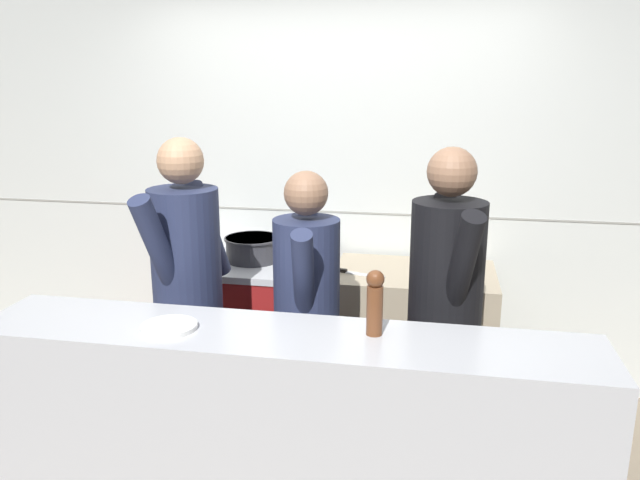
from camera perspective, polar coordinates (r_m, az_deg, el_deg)
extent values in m
cube|color=silver|center=(4.10, 1.83, 4.72)|extent=(8.00, 0.06, 2.60)
cube|color=gray|center=(4.09, 1.74, 2.58)|extent=(8.00, 0.00, 0.01)
cube|color=maroon|center=(4.07, -5.80, -8.23)|extent=(0.87, 0.70, 0.86)
cube|color=#B7BABF|center=(3.91, -5.97, -2.15)|extent=(0.88, 0.71, 0.04)
cube|color=#B7BABF|center=(3.75, -7.29, -9.24)|extent=(0.78, 0.03, 0.10)
cube|color=gray|center=(3.91, 8.37, -9.06)|extent=(0.96, 0.65, 0.89)
cube|color=black|center=(3.82, 7.93, -16.29)|extent=(0.94, 0.04, 0.10)
cube|color=#B7BABF|center=(2.74, -3.37, -18.42)|extent=(2.51, 0.45, 1.02)
cylinder|color=#2D2D33|center=(3.89, -6.17, -0.80)|extent=(0.33, 0.33, 0.15)
cylinder|color=#2D2D33|center=(3.88, -6.19, 0.17)|extent=(0.35, 0.35, 0.01)
cube|color=#B7BABF|center=(3.65, 4.16, -3.20)|extent=(0.24, 0.10, 0.01)
cube|color=black|center=(3.71, 1.67, -2.74)|extent=(0.11, 0.05, 0.02)
cylinder|color=white|center=(2.60, -13.63, -7.70)|extent=(0.23, 0.23, 0.02)
cylinder|color=brown|center=(2.45, 5.02, -6.43)|extent=(0.06, 0.06, 0.20)
sphere|color=brown|center=(2.41, 5.08, -3.57)|extent=(0.07, 0.07, 0.07)
cube|color=black|center=(3.48, -11.51, -13.02)|extent=(0.33, 0.25, 0.81)
cylinder|color=#262D4C|center=(3.21, -12.18, -1.26)|extent=(0.42, 0.42, 0.67)
sphere|color=tan|center=(3.12, -12.64, 7.08)|extent=(0.23, 0.23, 0.23)
cylinder|color=#262D4C|center=(3.36, -10.22, 0.91)|extent=(0.18, 0.35, 0.56)
cylinder|color=#262D4C|center=(3.03, -14.51, -0.81)|extent=(0.18, 0.35, 0.56)
cube|color=black|center=(3.30, -1.17, -15.03)|extent=(0.30, 0.21, 0.74)
cylinder|color=#262D4C|center=(3.02, -1.24, -3.79)|extent=(0.37, 0.37, 0.61)
sphere|color=#8C664C|center=(2.92, -1.29, 4.31)|extent=(0.21, 0.21, 0.21)
cylinder|color=#262D4C|center=(3.18, -1.02, -1.48)|extent=(0.14, 0.32, 0.51)
cylinder|color=#262D4C|center=(2.82, -1.50, -3.62)|extent=(0.14, 0.32, 0.51)
cube|color=black|center=(3.26, 10.84, -15.10)|extent=(0.34, 0.27, 0.80)
cylinder|color=black|center=(2.97, 11.51, -2.78)|extent=(0.43, 0.43, 0.66)
sphere|color=#8C664C|center=(2.87, 11.98, 6.12)|extent=(0.23, 0.23, 0.23)
cylinder|color=black|center=(3.14, 10.51, -0.33)|extent=(0.19, 0.35, 0.55)
cylinder|color=black|center=(2.76, 12.81, -2.50)|extent=(0.19, 0.35, 0.55)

